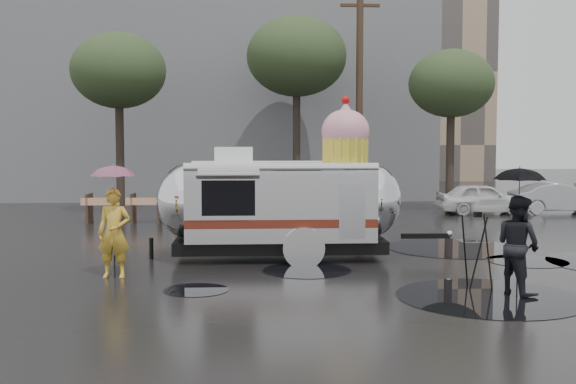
{
  "coord_description": "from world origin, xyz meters",
  "views": [
    {
      "loc": [
        -1.91,
        -13.44,
        2.67
      ],
      "look_at": [
        -1.05,
        2.39,
        1.56
      ],
      "focal_mm": 42.0,
      "sensor_mm": 36.0,
      "label": 1
    }
  ],
  "objects": [
    {
      "name": "person_left",
      "position": [
        -4.67,
        0.15,
        0.9
      ],
      "size": [
        0.68,
        0.48,
        1.81
      ],
      "primitive_type": "imported",
      "rotation": [
        0.0,
        0.0,
        -0.07
      ],
      "color": "gold",
      "rests_on": "ground"
    },
    {
      "name": "tree_left",
      "position": [
        -7.0,
        13.0,
        5.48
      ],
      "size": [
        3.64,
        3.64,
        6.95
      ],
      "color": "#382D26",
      "rests_on": "ground"
    },
    {
      "name": "utility_pole",
      "position": [
        2.5,
        14.0,
        4.62
      ],
      "size": [
        1.6,
        0.28,
        9.0
      ],
      "color": "#473323",
      "rests_on": "ground"
    },
    {
      "name": "tree_right",
      "position": [
        6.0,
        13.0,
        5.06
      ],
      "size": [
        3.36,
        3.36,
        6.42
      ],
      "color": "#382D26",
      "rests_on": "ground"
    },
    {
      "name": "umbrella_black",
      "position": [
        2.83,
        -1.78,
        1.92
      ],
      "size": [
        1.09,
        1.09,
        2.3
      ],
      "color": "black",
      "rests_on": "ground"
    },
    {
      "name": "airstream_trailer",
      "position": [
        -1.16,
        2.38,
        1.37
      ],
      "size": [
        7.24,
        2.74,
        3.9
      ],
      "rotation": [
        0.0,
        0.0,
        0.0
      ],
      "color": "silver",
      "rests_on": "ground"
    },
    {
      "name": "person_right",
      "position": [
        2.83,
        -1.78,
        0.89
      ],
      "size": [
        0.78,
        0.97,
        1.78
      ],
      "primitive_type": "imported",
      "rotation": [
        0.0,
        0.0,
        2.0
      ],
      "color": "black",
      "rests_on": "ground"
    },
    {
      "name": "ground",
      "position": [
        0.0,
        0.0,
        0.0
      ],
      "size": [
        120.0,
        120.0,
        0.0
      ],
      "primitive_type": "plane",
      "color": "black",
      "rests_on": "ground"
    },
    {
      "name": "umbrella_pink",
      "position": [
        -4.67,
        0.15,
        1.92
      ],
      "size": [
        1.09,
        1.09,
        2.29
      ],
      "color": "pink",
      "rests_on": "ground"
    },
    {
      "name": "barricade_row",
      "position": [
        -5.55,
        9.96,
        0.52
      ],
      "size": [
        4.3,
        0.8,
        1.0
      ],
      "color": "#473323",
      "rests_on": "ground"
    },
    {
      "name": "tree_mid",
      "position": [
        0.0,
        15.0,
        6.34
      ],
      "size": [
        4.2,
        4.2,
        8.03
      ],
      "color": "#382D26",
      "rests_on": "ground"
    },
    {
      "name": "puddles",
      "position": [
        3.45,
        0.98,
        0.0
      ],
      "size": [
        11.72,
        8.95,
        0.01
      ],
      "color": "black",
      "rests_on": "ground"
    },
    {
      "name": "tripod",
      "position": [
        2.29,
        -1.22,
        0.84
      ],
      "size": [
        0.58,
        0.57,
        1.44
      ],
      "rotation": [
        0.0,
        0.0,
        0.3
      ],
      "color": "black",
      "rests_on": "ground"
    },
    {
      "name": "grey_building",
      "position": [
        -4.0,
        24.0,
        6.5
      ],
      "size": [
        22.0,
        12.0,
        13.0
      ],
      "primitive_type": "cube",
      "color": "#5F5F63",
      "rests_on": "ground"
    }
  ]
}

